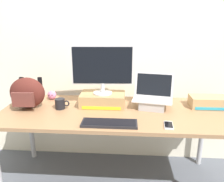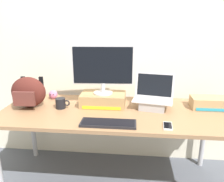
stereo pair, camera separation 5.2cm
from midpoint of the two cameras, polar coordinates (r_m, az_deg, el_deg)
ground_plane at (r=2.37m, az=0.67°, el=-21.46°), size 20.00×20.00×0.00m
back_wall at (r=2.35m, az=1.89°, el=12.80°), size 7.00×0.10×2.60m
desk at (r=2.02m, az=0.74°, el=-6.58°), size 1.96×0.79×0.73m
toner_box_yellow at (r=2.11m, az=-1.53°, el=-2.10°), size 0.41×0.26×0.11m
desktop_monitor at (r=2.03m, az=-1.60°, el=5.79°), size 0.55×0.17×0.44m
open_laptop at (r=2.07m, az=10.97°, el=-2.48°), size 0.38×0.28×0.30m
external_keyboard at (r=1.74m, az=-0.11°, el=-8.10°), size 0.42×0.15×0.02m
messenger_backpack at (r=2.17m, az=-19.67°, el=-0.30°), size 0.32×0.24×0.28m
coffee_mug at (r=2.08m, az=-12.07°, el=-3.03°), size 0.13×0.09×0.09m
cell_phone at (r=1.76m, az=14.69°, el=-8.50°), size 0.08×0.14×0.01m
plush_toy at (r=2.35m, az=-13.99°, el=-0.88°), size 0.09×0.09×0.09m
toner_box_cyan at (r=2.23m, az=23.94°, el=-2.72°), size 0.32×0.18×0.10m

